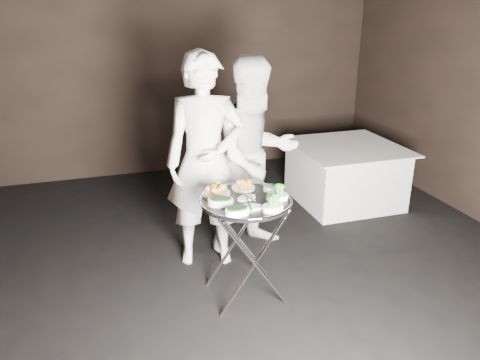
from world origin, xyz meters
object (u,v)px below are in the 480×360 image
object	(u,v)px
serving_tray	(246,201)
dining_table	(345,174)
waiter_left	(205,162)
tray_stand	(246,244)
waiter_right	(255,156)

from	to	relation	value
serving_tray	dining_table	world-z (taller)	serving_tray
waiter_left	dining_table	bearing A→B (deg)	35.22
tray_stand	dining_table	bearing A→B (deg)	40.67
tray_stand	dining_table	xyz separation A→B (m)	(1.73, 1.49, -0.12)
tray_stand	waiter_left	xyz separation A→B (m)	(-0.15, 0.66, 0.49)
waiter_right	tray_stand	bearing A→B (deg)	-123.99
tray_stand	waiter_right	xyz separation A→B (m)	(0.35, 0.79, 0.45)
tray_stand	waiter_right	size ratio (longest dim) A/B	0.45
serving_tray	waiter_left	world-z (taller)	waiter_left
dining_table	tray_stand	bearing A→B (deg)	-139.33
dining_table	waiter_right	bearing A→B (deg)	-153.06
tray_stand	dining_table	distance (m)	2.29
waiter_left	waiter_right	size ratio (longest dim) A/B	1.04
serving_tray	waiter_right	size ratio (longest dim) A/B	0.39
waiter_right	dining_table	bearing A→B (deg)	17.08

